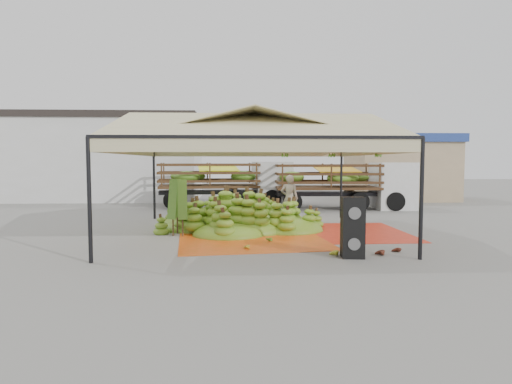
{
  "coord_description": "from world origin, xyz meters",
  "views": [
    {
      "loc": [
        -0.54,
        -14.22,
        2.4
      ],
      "look_at": [
        0.2,
        1.5,
        1.3
      ],
      "focal_mm": 30.0,
      "sensor_mm": 36.0,
      "label": 1
    }
  ],
  "objects_px": {
    "vendor": "(289,199)",
    "truck_left": "(230,179)",
    "banana_heap": "(242,211)",
    "truck_right": "(349,180)",
    "speaker_stack": "(353,227)"
  },
  "relations": [
    {
      "from": "speaker_stack",
      "to": "truck_left",
      "type": "height_order",
      "value": "truck_left"
    },
    {
      "from": "banana_heap",
      "to": "truck_left",
      "type": "distance_m",
      "value": 8.19
    },
    {
      "from": "banana_heap",
      "to": "truck_left",
      "type": "relative_size",
      "value": 0.85
    },
    {
      "from": "speaker_stack",
      "to": "vendor",
      "type": "relative_size",
      "value": 0.81
    },
    {
      "from": "vendor",
      "to": "truck_right",
      "type": "relative_size",
      "value": 0.27
    },
    {
      "from": "speaker_stack",
      "to": "vendor",
      "type": "bearing_deg",
      "value": 102.44
    },
    {
      "from": "vendor",
      "to": "truck_left",
      "type": "distance_m",
      "value": 6.85
    },
    {
      "from": "banana_heap",
      "to": "speaker_stack",
      "type": "distance_m",
      "value": 5.35
    },
    {
      "from": "truck_right",
      "to": "speaker_stack",
      "type": "bearing_deg",
      "value": -103.27
    },
    {
      "from": "banana_heap",
      "to": "vendor",
      "type": "relative_size",
      "value": 3.25
    },
    {
      "from": "banana_heap",
      "to": "truck_left",
      "type": "bearing_deg",
      "value": 93.7
    },
    {
      "from": "banana_heap",
      "to": "truck_right",
      "type": "height_order",
      "value": "truck_right"
    },
    {
      "from": "speaker_stack",
      "to": "truck_right",
      "type": "distance_m",
      "value": 11.61
    },
    {
      "from": "banana_heap",
      "to": "truck_right",
      "type": "relative_size",
      "value": 0.88
    },
    {
      "from": "banana_heap",
      "to": "vendor",
      "type": "height_order",
      "value": "vendor"
    }
  ]
}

